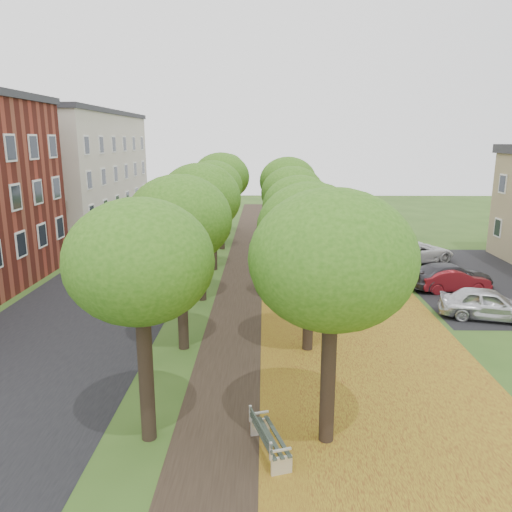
{
  "coord_description": "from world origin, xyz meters",
  "views": [
    {
      "loc": [
        0.91,
        -12.04,
        7.94
      ],
      "look_at": [
        0.52,
        11.09,
        2.5
      ],
      "focal_mm": 35.0,
      "sensor_mm": 36.0,
      "label": 1
    }
  ],
  "objects_px": {
    "car_white": "(417,252)",
    "car_red": "(453,280)",
    "car_grey": "(450,276)",
    "bench": "(268,437)",
    "car_silver": "(488,304)"
  },
  "relations": [
    {
      "from": "bench",
      "to": "car_white",
      "type": "distance_m",
      "value": 23.14
    },
    {
      "from": "car_red",
      "to": "car_grey",
      "type": "relative_size",
      "value": 0.79
    },
    {
      "from": "car_grey",
      "to": "bench",
      "type": "bearing_deg",
      "value": 133.17
    },
    {
      "from": "car_silver",
      "to": "bench",
      "type": "bearing_deg",
      "value": 150.42
    },
    {
      "from": "car_red",
      "to": "car_grey",
      "type": "height_order",
      "value": "car_grey"
    },
    {
      "from": "bench",
      "to": "car_silver",
      "type": "relative_size",
      "value": 0.48
    },
    {
      "from": "car_silver",
      "to": "car_white",
      "type": "xyz_separation_m",
      "value": [
        0.0,
        10.75,
        -0.02
      ]
    },
    {
      "from": "car_silver",
      "to": "car_red",
      "type": "height_order",
      "value": "car_silver"
    },
    {
      "from": "car_silver",
      "to": "car_white",
      "type": "relative_size",
      "value": 0.84
    },
    {
      "from": "car_silver",
      "to": "car_red",
      "type": "bearing_deg",
      "value": 15.0
    },
    {
      "from": "bench",
      "to": "car_white",
      "type": "relative_size",
      "value": 0.4
    },
    {
      "from": "car_white",
      "to": "car_red",
      "type": "bearing_deg",
      "value": 158.34
    },
    {
      "from": "car_grey",
      "to": "car_silver",
      "type": "bearing_deg",
      "value": 167.16
    },
    {
      "from": "car_grey",
      "to": "car_white",
      "type": "relative_size",
      "value": 0.95
    },
    {
      "from": "bench",
      "to": "car_white",
      "type": "bearing_deg",
      "value": -43.36
    }
  ]
}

